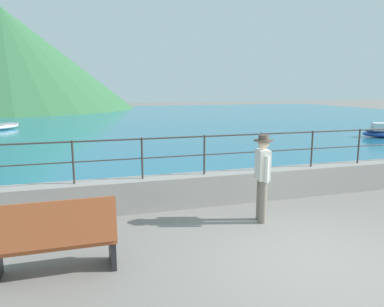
% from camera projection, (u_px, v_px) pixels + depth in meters
% --- Properties ---
extents(ground_plane, '(120.00, 120.00, 0.00)m').
position_uv_depth(ground_plane, '(314.00, 261.00, 5.66)').
color(ground_plane, slate).
extents(promenade_wall, '(20.00, 0.56, 0.70)m').
position_uv_depth(promenade_wall, '(233.00, 186.00, 8.61)').
color(promenade_wall, gray).
rests_on(promenade_wall, ground).
extents(railing, '(18.44, 0.04, 0.90)m').
position_uv_depth(railing, '(233.00, 146.00, 8.44)').
color(railing, '#383330').
rests_on(railing, promenade_wall).
extents(lake_water, '(64.00, 44.32, 0.06)m').
position_uv_depth(lake_water, '(123.00, 120.00, 29.96)').
color(lake_water, '#236B89').
rests_on(lake_water, ground).
extents(hill_main, '(30.64, 30.64, 12.14)m').
position_uv_depth(hill_main, '(4.00, 59.00, 43.82)').
color(hill_main, '#33663D').
rests_on(hill_main, ground).
extents(hill_secondary, '(15.84, 15.84, 5.79)m').
position_uv_depth(hill_secondary, '(60.00, 85.00, 43.25)').
color(hill_secondary, '#1E4C2D').
rests_on(hill_secondary, ground).
extents(bench_main, '(1.70, 0.56, 1.13)m').
position_uv_depth(bench_main, '(55.00, 238.00, 5.14)').
color(bench_main, '#9E4C28').
rests_on(bench_main, ground).
extents(person_walking, '(0.38, 0.56, 1.75)m').
position_uv_depth(person_walking, '(262.00, 174.00, 7.18)').
color(person_walking, slate).
rests_on(person_walking, ground).
extents(boat_0, '(2.47, 1.71, 0.76)m').
position_uv_depth(boat_0, '(384.00, 132.00, 19.21)').
color(boat_0, '#2D4C9E').
rests_on(boat_0, lake_water).
extents(boat_1, '(2.09, 2.39, 0.36)m').
position_uv_depth(boat_1, '(3.00, 126.00, 22.83)').
color(boat_1, white).
rests_on(boat_1, lake_water).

